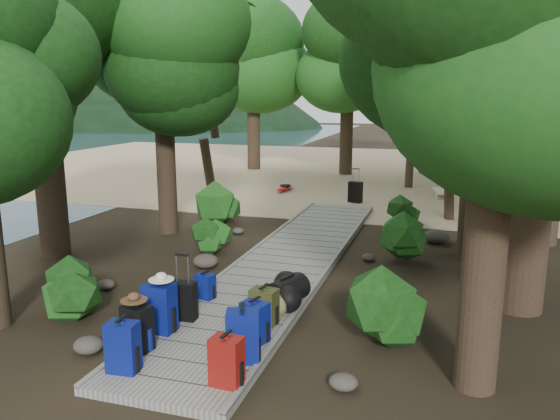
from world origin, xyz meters
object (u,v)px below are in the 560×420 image
(suitcase_on_boardwalk, at_px, (184,301))
(kayak, at_px, (285,187))
(backpack_left_c, at_px, (160,305))
(duffel_right_khaki, at_px, (282,299))
(backpack_right_b, at_px, (243,333))
(backpack_left_b, at_px, (137,326))
(backpack_right_d, at_px, (264,304))
(backpack_right_a, at_px, (227,359))
(backpack_right_c, at_px, (255,320))
(sun_lounger, at_px, (445,187))
(lone_suitcase_on_sand, at_px, (355,192))
(backpack_left_d, at_px, (205,285))
(backpack_left_a, at_px, (123,344))

(suitcase_on_boardwalk, xyz_separation_m, kayak, (-2.01, 12.29, -0.26))
(backpack_left_c, relative_size, duffel_right_khaki, 1.51)
(backpack_right_b, height_order, duffel_right_khaki, backpack_right_b)
(duffel_right_khaki, bearing_deg, backpack_left_b, -126.91)
(backpack_left_c, bearing_deg, backpack_right_b, -15.47)
(backpack_left_b, distance_m, suitcase_on_boardwalk, 1.15)
(backpack_left_b, relative_size, backpack_right_d, 1.16)
(backpack_right_a, bearing_deg, backpack_left_b, 166.29)
(suitcase_on_boardwalk, bearing_deg, duffel_right_khaki, 29.30)
(backpack_right_b, xyz_separation_m, backpack_right_c, (-0.05, 0.62, -0.07))
(sun_lounger, bearing_deg, duffel_right_khaki, -111.97)
(kayak, bearing_deg, backpack_left_c, -77.50)
(lone_suitcase_on_sand, bearing_deg, backpack_right_d, -71.11)
(backpack_right_a, bearing_deg, duffel_right_khaki, 95.67)
(backpack_right_b, relative_size, duffel_right_khaki, 1.44)
(backpack_left_c, height_order, sun_lounger, backpack_left_c)
(backpack_left_b, bearing_deg, backpack_left_d, 100.80)
(backpack_right_a, distance_m, duffel_right_khaki, 2.48)
(lone_suitcase_on_sand, bearing_deg, kayak, 170.50)
(backpack_left_a, xyz_separation_m, lone_suitcase_on_sand, (0.88, 12.57, -0.12))
(backpack_left_b, xyz_separation_m, backpack_left_c, (-0.01, 0.64, 0.05))
(backpack_right_a, xyz_separation_m, backpack_right_b, (-0.03, 0.63, 0.05))
(backpack_left_a, relative_size, backpack_left_d, 1.53)
(backpack_right_c, xyz_separation_m, backpack_right_d, (-0.07, 0.62, -0.01))
(lone_suitcase_on_sand, xyz_separation_m, kayak, (-2.92, 1.45, -0.20))
(backpack_left_c, height_order, backpack_left_d, backpack_left_c)
(backpack_left_c, relative_size, kayak, 0.27)
(backpack_right_b, bearing_deg, suitcase_on_boardwalk, 125.97)
(lone_suitcase_on_sand, bearing_deg, suitcase_on_boardwalk, -77.81)
(backpack_right_c, height_order, duffel_right_khaki, backpack_right_c)
(backpack_left_c, distance_m, kayak, 12.94)
(backpack_right_c, relative_size, duffel_right_khaki, 1.19)
(backpack_right_c, relative_size, kayak, 0.21)
(suitcase_on_boardwalk, bearing_deg, backpack_right_a, -51.10)
(backpack_left_d, relative_size, backpack_right_d, 0.78)
(lone_suitcase_on_sand, bearing_deg, duffel_right_khaki, -70.41)
(duffel_right_khaki, distance_m, lone_suitcase_on_sand, 10.02)
(backpack_left_b, relative_size, backpack_right_a, 1.05)
(backpack_right_d, height_order, lone_suitcase_on_sand, backpack_right_d)
(backpack_left_a, height_order, backpack_right_d, backpack_left_a)
(sun_lounger, bearing_deg, backpack_left_d, -118.49)
(backpack_left_b, distance_m, backpack_right_a, 1.63)
(backpack_left_d, xyz_separation_m, backpack_right_c, (1.40, -1.33, 0.08))
(backpack_left_c, xyz_separation_m, sun_lounger, (3.93, 13.38, -0.17))
(duffel_right_khaki, distance_m, suitcase_on_boardwalk, 1.60)
(suitcase_on_boardwalk, relative_size, lone_suitcase_on_sand, 0.88)
(backpack_right_a, relative_size, backpack_right_c, 1.06)
(backpack_left_d, distance_m, lone_suitcase_on_sand, 9.95)
(duffel_right_khaki, bearing_deg, backpack_left_d, 175.73)
(backpack_right_a, bearing_deg, backpack_right_b, 97.21)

